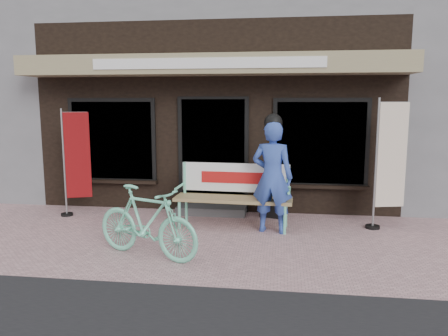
# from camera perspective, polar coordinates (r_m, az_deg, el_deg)

# --- Properties ---
(ground) EXTENTS (70.00, 70.00, 0.00)m
(ground) POSITION_cam_1_polar(r_m,az_deg,el_deg) (6.67, -4.10, -9.81)
(ground) COLOR #C29497
(ground) RESTS_ON ground
(storefront) EXTENTS (7.00, 6.77, 6.00)m
(storefront) POSITION_cam_1_polar(r_m,az_deg,el_deg) (11.25, 1.00, 13.23)
(storefront) COLOR black
(storefront) RESTS_ON ground
(bench) EXTENTS (1.99, 0.59, 1.06)m
(bench) POSITION_cam_1_polar(r_m,az_deg,el_deg) (7.40, 1.33, -2.90)
(bench) COLOR #73E1B8
(bench) RESTS_ON ground
(person) EXTENTS (0.73, 0.55, 1.92)m
(person) POSITION_cam_1_polar(r_m,az_deg,el_deg) (7.05, 6.33, -0.89)
(person) COLOR #314DAB
(person) RESTS_ON ground
(bicycle) EXTENTS (1.71, 1.03, 0.99)m
(bicycle) POSITION_cam_1_polar(r_m,az_deg,el_deg) (6.06, -10.06, -6.95)
(bicycle) COLOR #73E1B8
(bicycle) RESTS_ON ground
(nobori_red) EXTENTS (0.58, 0.32, 1.98)m
(nobori_red) POSITION_cam_1_polar(r_m,az_deg,el_deg) (8.49, -18.83, 0.88)
(nobori_red) COLOR gray
(nobori_red) RESTS_ON ground
(nobori_cream) EXTENTS (0.65, 0.29, 2.17)m
(nobori_cream) POSITION_cam_1_polar(r_m,az_deg,el_deg) (7.68, 20.72, 0.72)
(nobori_cream) COLOR gray
(nobori_cream) RESTS_ON ground
(menu_stand) EXTENTS (0.47, 0.22, 0.93)m
(menu_stand) POSITION_cam_1_polar(r_m,az_deg,el_deg) (7.96, 6.35, -3.21)
(menu_stand) COLOR black
(menu_stand) RESTS_ON ground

